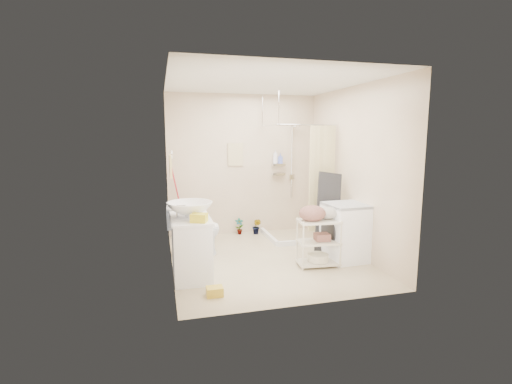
# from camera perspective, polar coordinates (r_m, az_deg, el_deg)

# --- Properties ---
(floor) EXTENTS (3.20, 3.20, 0.00)m
(floor) POSITION_cam_1_polar(r_m,az_deg,el_deg) (5.72, 1.65, -10.20)
(floor) COLOR beige
(floor) RESTS_ON ground
(ceiling) EXTENTS (2.80, 3.20, 0.04)m
(ceiling) POSITION_cam_1_polar(r_m,az_deg,el_deg) (5.46, 1.78, 16.59)
(ceiling) COLOR silver
(ceiling) RESTS_ON ground
(wall_back) EXTENTS (2.80, 0.04, 2.60)m
(wall_back) POSITION_cam_1_polar(r_m,az_deg,el_deg) (6.98, -1.99, 4.18)
(wall_back) COLOR beige
(wall_back) RESTS_ON ground
(wall_front) EXTENTS (2.80, 0.04, 2.60)m
(wall_front) POSITION_cam_1_polar(r_m,az_deg,el_deg) (3.94, 8.27, 0.53)
(wall_front) COLOR beige
(wall_front) RESTS_ON ground
(wall_left) EXTENTS (0.04, 3.20, 2.60)m
(wall_left) POSITION_cam_1_polar(r_m,az_deg,el_deg) (5.22, -13.22, 2.40)
(wall_left) COLOR beige
(wall_left) RESTS_ON ground
(wall_right) EXTENTS (0.04, 3.20, 2.60)m
(wall_right) POSITION_cam_1_polar(r_m,az_deg,el_deg) (5.98, 14.72, 3.13)
(wall_right) COLOR beige
(wall_right) RESTS_ON ground
(vanity) EXTENTS (0.51, 0.91, 0.80)m
(vanity) POSITION_cam_1_polar(r_m,az_deg,el_deg) (5.01, -9.96, -8.29)
(vanity) COLOR white
(vanity) RESTS_ON ground
(sink) EXTENTS (0.67, 0.67, 0.20)m
(sink) POSITION_cam_1_polar(r_m,az_deg,el_deg) (4.89, -10.15, -2.67)
(sink) COLOR white
(sink) RESTS_ON vanity
(counter_basket) EXTENTS (0.23, 0.21, 0.11)m
(counter_basket) POSITION_cam_1_polar(r_m,az_deg,el_deg) (4.61, -8.76, -3.95)
(counter_basket) COLOR yellow
(counter_basket) RESTS_ON vanity
(floor_basket) EXTENTS (0.28, 0.21, 0.15)m
(floor_basket) POSITION_cam_1_polar(r_m,az_deg,el_deg) (4.48, -6.38, -14.71)
(floor_basket) COLOR yellow
(floor_basket) RESTS_ON ground
(toilet) EXTENTS (0.83, 0.52, 0.81)m
(toilet) POSITION_cam_1_polar(r_m,az_deg,el_deg) (5.89, -9.53, -5.63)
(toilet) COLOR white
(toilet) RESTS_ON ground
(mop) EXTENTS (0.15, 0.15, 1.29)m
(mop) POSITION_cam_1_polar(r_m,az_deg,el_deg) (6.83, -12.06, -1.65)
(mop) COLOR #B62431
(mop) RESTS_ON ground
(potted_plant_a) EXTENTS (0.16, 0.11, 0.31)m
(potted_plant_a) POSITION_cam_1_polar(r_m,az_deg,el_deg) (7.01, -2.58, -5.29)
(potted_plant_a) COLOR brown
(potted_plant_a) RESTS_ON ground
(potted_plant_b) EXTENTS (0.21, 0.20, 0.30)m
(potted_plant_b) POSITION_cam_1_polar(r_m,az_deg,el_deg) (7.02, 0.11, -5.31)
(potted_plant_b) COLOR brown
(potted_plant_b) RESTS_ON ground
(hanging_towel) EXTENTS (0.28, 0.03, 0.42)m
(hanging_towel) POSITION_cam_1_polar(r_m,az_deg,el_deg) (6.91, -3.18, 5.80)
(hanging_towel) COLOR beige
(hanging_towel) RESTS_ON wall_back
(towel_ring) EXTENTS (0.04, 0.22, 0.34)m
(towel_ring) POSITION_cam_1_polar(r_m,az_deg,el_deg) (5.00, -13.00, 4.10)
(towel_ring) COLOR #FFEB99
(towel_ring) RESTS_ON wall_left
(tp_holder) EXTENTS (0.08, 0.12, 0.14)m
(tp_holder) POSITION_cam_1_polar(r_m,az_deg,el_deg) (5.36, -12.59, -3.69)
(tp_holder) COLOR white
(tp_holder) RESTS_ON wall_left
(shower) EXTENTS (1.10, 1.10, 2.10)m
(shower) POSITION_cam_1_polar(r_m,az_deg,el_deg) (6.72, 6.15, 1.82)
(shower) COLOR white
(shower) RESTS_ON ground
(shampoo_bottle_a) EXTENTS (0.12, 0.12, 0.26)m
(shampoo_bottle_a) POSITION_cam_1_polar(r_m,az_deg,el_deg) (7.05, 3.00, 5.45)
(shampoo_bottle_a) COLOR silver
(shampoo_bottle_a) RESTS_ON shower
(shampoo_bottle_b) EXTENTS (0.11, 0.11, 0.19)m
(shampoo_bottle_b) POSITION_cam_1_polar(r_m,az_deg,el_deg) (7.10, 3.76, 5.19)
(shampoo_bottle_b) COLOR #5060B8
(shampoo_bottle_b) RESTS_ON shower
(washing_machine) EXTENTS (0.62, 0.64, 0.85)m
(washing_machine) POSITION_cam_1_polar(r_m,az_deg,el_deg) (5.72, 13.69, -5.96)
(washing_machine) COLOR white
(washing_machine) RESTS_ON ground
(laundry_rack) EXTENTS (0.61, 0.39, 0.81)m
(laundry_rack) POSITION_cam_1_polar(r_m,az_deg,el_deg) (5.37, 9.61, -7.06)
(laundry_rack) COLOR beige
(laundry_rack) RESTS_ON ground
(ironing_board) EXTENTS (0.38, 0.15, 1.32)m
(ironing_board) POSITION_cam_1_polar(r_m,az_deg,el_deg) (5.94, 11.04, -3.03)
(ironing_board) COLOR black
(ironing_board) RESTS_ON ground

